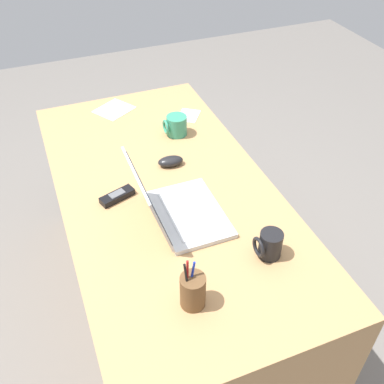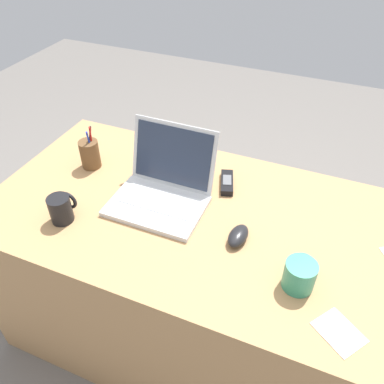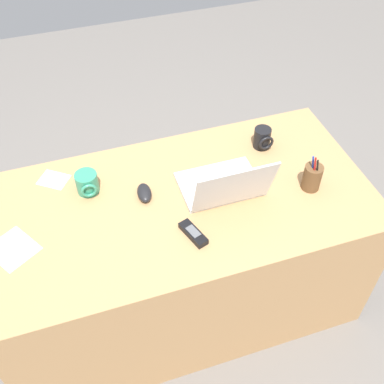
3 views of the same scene
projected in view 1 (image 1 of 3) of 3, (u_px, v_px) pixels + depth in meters
The scene contains 10 objects.
ground_plane at pixel (171, 301), 2.16m from camera, with size 6.00×6.00×0.00m, color slate.
desk at pixel (169, 251), 1.93m from camera, with size 1.55×0.78×0.72m, color tan.
laptop at pixel (176, 209), 1.53m from camera, with size 0.32×0.30×0.24m.
computer_mouse at pixel (171, 161), 1.79m from camera, with size 0.06×0.10×0.04m, color black.
coffee_mug_white at pixel (269, 245), 1.41m from camera, with size 0.07×0.09×0.09m.
coffee_mug_tall at pixel (176, 126), 1.95m from camera, with size 0.09×0.10×0.09m.
cordless_phone at pixel (117, 196), 1.64m from camera, with size 0.08×0.14×0.03m.
pen_holder at pixel (193, 291), 1.26m from camera, with size 0.07×0.07×0.17m.
paper_note_near_laptop at pixel (114, 110), 2.14m from camera, with size 0.14×0.16×0.00m, color white.
paper_note_left at pixel (189, 115), 2.10m from camera, with size 0.12×0.09×0.00m, color white.
Camera 1 is at (-1.25, 0.38, 1.80)m, focal length 41.68 mm.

